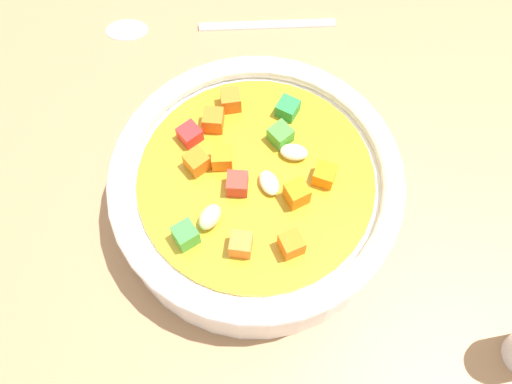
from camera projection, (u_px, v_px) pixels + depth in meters
The scene contains 3 objects.
ground_plane at pixel (256, 212), 44.51cm from camera, with size 140.00×140.00×2.00cm, color #9E754F.
soup_bowl_main at pixel (256, 189), 41.05cm from camera, with size 19.60×19.60×6.00cm.
spoon at pixel (198, 25), 50.20cm from camera, with size 11.31×17.25×0.86cm.
Camera 1 is at (15.45, 8.49, 39.89)cm, focal length 42.32 mm.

